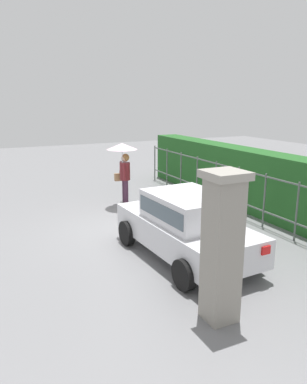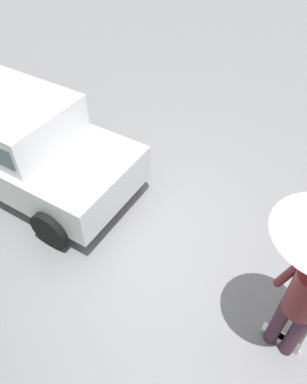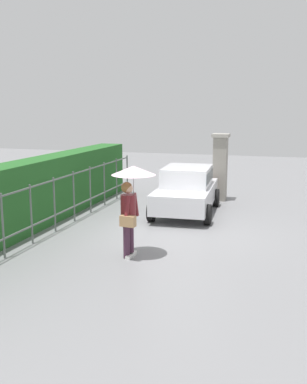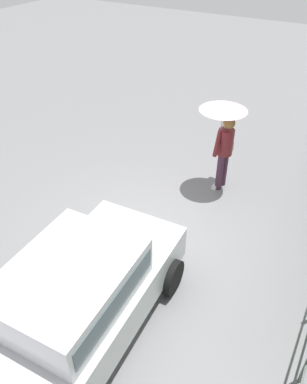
% 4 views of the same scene
% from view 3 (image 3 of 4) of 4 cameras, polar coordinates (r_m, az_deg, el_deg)
% --- Properties ---
extents(ground_plane, '(40.00, 40.00, 0.00)m').
position_cam_3_polar(ground_plane, '(12.10, 3.69, -5.16)').
color(ground_plane, slate).
extents(car, '(3.82, 2.03, 1.48)m').
position_cam_3_polar(car, '(14.09, 4.31, 0.50)').
color(car, silver).
rests_on(car, ground).
extents(pedestrian, '(0.99, 0.99, 2.08)m').
position_cam_3_polar(pedestrian, '(9.75, -2.91, 0.27)').
color(pedestrian, '#47283D').
rests_on(pedestrian, ground).
extents(gate_pillar, '(0.60, 0.60, 2.42)m').
position_cam_3_polar(gate_pillar, '(16.12, 8.63, 3.29)').
color(gate_pillar, gray).
rests_on(gate_pillar, ground).
extents(fence_section, '(10.39, 0.05, 1.50)m').
position_cam_3_polar(fence_section, '(12.71, -11.47, -0.75)').
color(fence_section, '#59605B').
rests_on(fence_section, ground).
extents(hedge_row, '(11.34, 0.90, 1.90)m').
position_cam_3_polar(hedge_row, '(13.10, -14.71, 0.01)').
color(hedge_row, '#235B23').
rests_on(hedge_row, ground).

